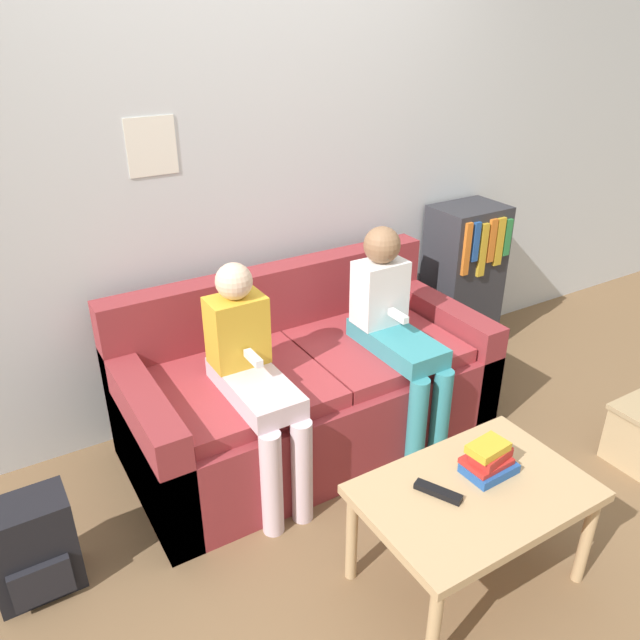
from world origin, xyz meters
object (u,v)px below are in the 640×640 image
at_px(person_right, 396,329).
at_px(tv_remote, 438,492).
at_px(coffee_table, 474,501).
at_px(bookshelf, 463,280).
at_px(backpack, 33,548).
at_px(couch, 306,389).
at_px(person_left, 254,377).

height_order(person_right, tv_remote, person_right).
relative_size(coffee_table, tv_remote, 4.79).
height_order(bookshelf, backpack, bookshelf).
xyz_separation_m(person_right, bookshelf, (0.91, 0.51, -0.14)).
bearing_deg(couch, coffee_table, -86.05).
relative_size(coffee_table, person_left, 0.78).
xyz_separation_m(bookshelf, backpack, (-2.60, -0.59, -0.27)).
distance_m(person_left, tv_remote, 0.88).
relative_size(bookshelf, backpack, 2.33).
bearing_deg(tv_remote, backpack, 122.93).
xyz_separation_m(person_right, backpack, (-1.69, -0.08, -0.41)).
distance_m(couch, person_left, 0.52).
bearing_deg(person_right, backpack, -177.26).
bearing_deg(person_left, coffee_table, -62.96).
bearing_deg(person_left, couch, 29.60).
xyz_separation_m(coffee_table, backpack, (-1.39, 0.79, -0.19)).
distance_m(bookshelf, backpack, 2.68).
xyz_separation_m(coffee_table, tv_remote, (-0.13, 0.05, 0.07)).
xyz_separation_m(coffee_table, person_left, (-0.44, 0.87, 0.20)).
distance_m(couch, bookshelf, 1.34).
height_order(person_right, bookshelf, person_right).
bearing_deg(couch, person_right, -28.16).
bearing_deg(tv_remote, person_right, 35.64).
xyz_separation_m(couch, coffee_table, (0.07, -1.07, 0.10)).
height_order(couch, person_left, person_left).
bearing_deg(coffee_table, person_right, 70.89).
xyz_separation_m(couch, backpack, (-1.32, -0.28, -0.09)).
relative_size(couch, tv_remote, 10.23).
height_order(person_left, person_right, person_right).
bearing_deg(couch, bookshelf, 13.50).
bearing_deg(coffee_table, backpack, 150.34).
bearing_deg(coffee_table, tv_remote, 159.50).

